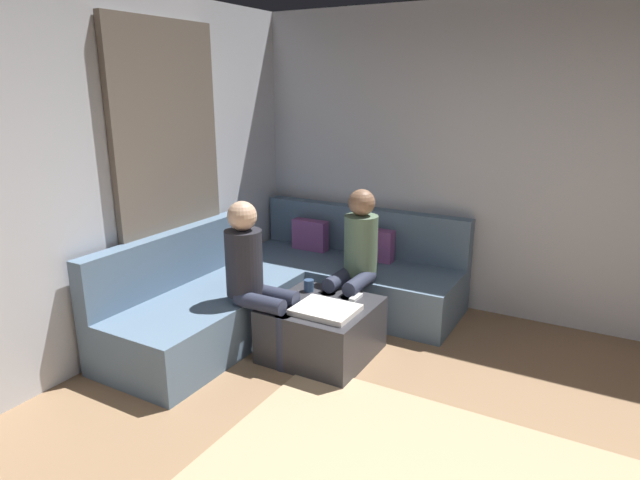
{
  "coord_description": "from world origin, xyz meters",
  "views": [
    {
      "loc": [
        0.36,
        -1.88,
        2.02
      ],
      "look_at": [
        -1.63,
        1.63,
        0.85
      ],
      "focal_mm": 30.35,
      "sensor_mm": 36.0,
      "label": 1
    }
  ],
  "objects_px": {
    "person_on_couch_side": "(255,274)",
    "ottoman": "(322,329)",
    "game_remote": "(356,297)",
    "person_on_couch_back": "(355,256)",
    "sectional_couch": "(290,288)",
    "coffee_mug": "(309,285)"
  },
  "relations": [
    {
      "from": "person_on_couch_side",
      "to": "ottoman",
      "type": "bearing_deg",
      "value": 118.4
    },
    {
      "from": "game_remote",
      "to": "person_on_couch_back",
      "type": "distance_m",
      "value": 0.4
    },
    {
      "from": "sectional_couch",
      "to": "ottoman",
      "type": "height_order",
      "value": "sectional_couch"
    },
    {
      "from": "coffee_mug",
      "to": "game_remote",
      "type": "bearing_deg",
      "value": 5.71
    },
    {
      "from": "person_on_couch_back",
      "to": "person_on_couch_side",
      "type": "relative_size",
      "value": 1.0
    },
    {
      "from": "ottoman",
      "to": "game_remote",
      "type": "xyz_separation_m",
      "value": [
        0.18,
        0.22,
        0.22
      ]
    },
    {
      "from": "coffee_mug",
      "to": "game_remote",
      "type": "relative_size",
      "value": 0.63
    },
    {
      "from": "coffee_mug",
      "to": "person_on_couch_side",
      "type": "distance_m",
      "value": 0.51
    },
    {
      "from": "sectional_couch",
      "to": "game_remote",
      "type": "height_order",
      "value": "sectional_couch"
    },
    {
      "from": "game_remote",
      "to": "person_on_couch_side",
      "type": "distance_m",
      "value": 0.8
    },
    {
      "from": "coffee_mug",
      "to": "person_on_couch_side",
      "type": "relative_size",
      "value": 0.08
    },
    {
      "from": "ottoman",
      "to": "coffee_mug",
      "type": "distance_m",
      "value": 0.38
    },
    {
      "from": "sectional_couch",
      "to": "coffee_mug",
      "type": "relative_size",
      "value": 26.84
    },
    {
      "from": "ottoman",
      "to": "person_on_couch_side",
      "type": "bearing_deg",
      "value": -151.6
    },
    {
      "from": "sectional_couch",
      "to": "ottoman",
      "type": "xyz_separation_m",
      "value": [
        0.59,
        -0.46,
        -0.07
      ]
    },
    {
      "from": "sectional_couch",
      "to": "ottoman",
      "type": "relative_size",
      "value": 3.36
    },
    {
      "from": "sectional_couch",
      "to": "game_remote",
      "type": "xyz_separation_m",
      "value": [
        0.77,
        -0.24,
        0.15
      ]
    },
    {
      "from": "coffee_mug",
      "to": "game_remote",
      "type": "distance_m",
      "value": 0.4
    },
    {
      "from": "person_on_couch_side",
      "to": "sectional_couch",
      "type": "bearing_deg",
      "value": -168.05
    },
    {
      "from": "ottoman",
      "to": "coffee_mug",
      "type": "xyz_separation_m",
      "value": [
        -0.22,
        0.18,
        0.26
      ]
    },
    {
      "from": "sectional_couch",
      "to": "game_remote",
      "type": "relative_size",
      "value": 17.0
    },
    {
      "from": "coffee_mug",
      "to": "game_remote",
      "type": "height_order",
      "value": "coffee_mug"
    }
  ]
}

